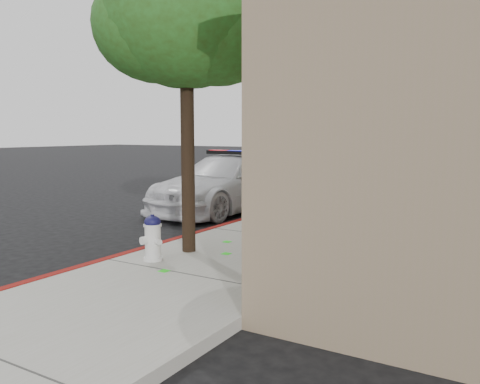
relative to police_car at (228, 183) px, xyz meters
name	(u,v)px	position (x,y,z in m)	size (l,w,h in m)	color
ground	(103,267)	(1.44, -5.97, -0.78)	(120.00, 120.00, 0.00)	black
sidewalk	(277,240)	(3.04, -2.97, -0.70)	(3.20, 60.00, 0.15)	gray
red_curb	(212,231)	(1.50, -2.97, -0.70)	(0.14, 60.00, 0.16)	maroon
police_car	(228,183)	(0.00, 0.00, 0.00)	(2.54, 5.49, 1.67)	white
fire_hydrant	(153,237)	(2.20, -5.64, -0.26)	(0.42, 0.37, 0.73)	silver
street_tree_near	(186,22)	(2.32, -4.86, 3.15)	(2.95, 2.77, 5.06)	black
street_tree_mid	(351,54)	(2.14, 3.74, 3.79)	(3.07, 3.18, 5.86)	black
street_tree_far	(374,76)	(2.44, 5.22, 3.24)	(2.87, 2.72, 5.15)	black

